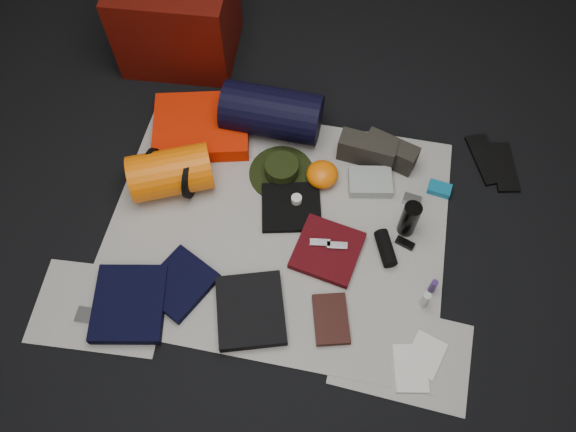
% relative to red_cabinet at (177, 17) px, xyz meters
% --- Properties ---
extents(floor, '(4.50, 4.50, 0.02)m').
position_rel_red_cabinet_xyz_m(floor, '(0.76, -1.03, -0.26)').
color(floor, black).
rests_on(floor, ground).
extents(newspaper_mat, '(1.60, 1.30, 0.01)m').
position_rel_red_cabinet_xyz_m(newspaper_mat, '(0.76, -1.03, -0.25)').
color(newspaper_mat, beige).
rests_on(newspaper_mat, floor).
extents(newspaper_sheet_front_left, '(0.61, 0.44, 0.00)m').
position_rel_red_cabinet_xyz_m(newspaper_sheet_front_left, '(0.06, -1.58, -0.25)').
color(newspaper_sheet_front_left, beige).
rests_on(newspaper_sheet_front_left, floor).
extents(newspaper_sheet_front_right, '(0.60, 0.43, 0.00)m').
position_rel_red_cabinet_xyz_m(newspaper_sheet_front_right, '(1.41, -1.53, -0.25)').
color(newspaper_sheet_front_right, beige).
rests_on(newspaper_sheet_front_right, floor).
extents(red_cabinet, '(0.64, 0.55, 0.50)m').
position_rel_red_cabinet_xyz_m(red_cabinet, '(0.00, 0.00, 0.00)').
color(red_cabinet, '#510B05').
rests_on(red_cabinet, floor).
extents(sleeping_pad, '(0.57, 0.50, 0.09)m').
position_rel_red_cabinet_xyz_m(sleeping_pad, '(0.26, -0.55, -0.20)').
color(sleeping_pad, '#F02102').
rests_on(sleeping_pad, newspaper_mat).
extents(stuff_sack, '(0.45, 0.37, 0.23)m').
position_rel_red_cabinet_xyz_m(stuff_sack, '(0.21, -0.90, -0.13)').
color(stuff_sack, '#FC6604').
rests_on(stuff_sack, newspaper_mat).
extents(sack_strap_left, '(0.02, 0.22, 0.22)m').
position_rel_red_cabinet_xyz_m(sack_strap_left, '(0.11, -0.90, -0.14)').
color(sack_strap_left, black).
rests_on(sack_strap_left, newspaper_mat).
extents(sack_strap_right, '(0.03, 0.22, 0.22)m').
position_rel_red_cabinet_xyz_m(sack_strap_right, '(0.31, -0.90, -0.14)').
color(sack_strap_right, black).
rests_on(sack_strap_right, newspaper_mat).
extents(navy_duffel, '(0.51, 0.27, 0.26)m').
position_rel_red_cabinet_xyz_m(navy_duffel, '(0.62, -0.46, -0.11)').
color(navy_duffel, black).
rests_on(navy_duffel, newspaper_mat).
extents(boonie_brim, '(0.43, 0.43, 0.01)m').
position_rel_red_cabinet_xyz_m(boonie_brim, '(0.72, -0.73, -0.24)').
color(boonie_brim, black).
rests_on(boonie_brim, newspaper_mat).
extents(boonie_crown, '(0.17, 0.17, 0.07)m').
position_rel_red_cabinet_xyz_m(boonie_crown, '(0.72, -0.73, -0.20)').
color(boonie_crown, black).
rests_on(boonie_crown, boonie_brim).
extents(hiking_boot_left, '(0.30, 0.14, 0.14)m').
position_rel_red_cabinet_xyz_m(hiking_boot_left, '(1.13, -0.55, -0.17)').
color(hiking_boot_left, '#2B2822').
rests_on(hiking_boot_left, newspaper_mat).
extents(hiking_boot_right, '(0.29, 0.18, 0.14)m').
position_rel_red_cabinet_xyz_m(hiking_boot_right, '(1.25, -0.54, -0.18)').
color(hiking_boot_right, '#2B2822').
rests_on(hiking_boot_right, newspaper_mat).
extents(flip_flop_left, '(0.22, 0.33, 0.02)m').
position_rel_red_cabinet_xyz_m(flip_flop_left, '(1.74, -0.44, -0.24)').
color(flip_flop_left, black).
rests_on(flip_flop_left, floor).
extents(flip_flop_right, '(0.17, 0.31, 0.02)m').
position_rel_red_cabinet_xyz_m(flip_flop_right, '(1.83, -0.47, -0.24)').
color(flip_flop_right, black).
rests_on(flip_flop_right, floor).
extents(trousers_navy_a, '(0.37, 0.41, 0.06)m').
position_rel_red_cabinet_xyz_m(trousers_navy_a, '(0.20, -1.55, -0.22)').
color(trousers_navy_a, black).
rests_on(trousers_navy_a, newspaper_mat).
extents(trousers_navy_b, '(0.35, 0.37, 0.04)m').
position_rel_red_cabinet_xyz_m(trousers_navy_b, '(0.39, -1.41, -0.22)').
color(trousers_navy_b, black).
rests_on(trousers_navy_b, newspaper_mat).
extents(trousers_charcoal, '(0.38, 0.41, 0.05)m').
position_rel_red_cabinet_xyz_m(trousers_charcoal, '(0.74, -1.47, -0.22)').
color(trousers_charcoal, black).
rests_on(trousers_charcoal, newspaper_mat).
extents(black_tshirt, '(0.34, 0.32, 0.03)m').
position_rel_red_cabinet_xyz_m(black_tshirt, '(0.81, -0.92, -0.23)').
color(black_tshirt, black).
rests_on(black_tshirt, newspaper_mat).
extents(red_shirt, '(0.34, 0.34, 0.04)m').
position_rel_red_cabinet_xyz_m(red_shirt, '(1.02, -1.12, -0.23)').
color(red_shirt, '#49070D').
rests_on(red_shirt, newspaper_mat).
extents(orange_stuff_sack, '(0.17, 0.17, 0.10)m').
position_rel_red_cabinet_xyz_m(orange_stuff_sack, '(0.93, -0.73, -0.19)').
color(orange_stuff_sack, '#FC6604').
rests_on(orange_stuff_sack, newspaper_mat).
extents(first_aid_pouch, '(0.24, 0.19, 0.05)m').
position_rel_red_cabinet_xyz_m(first_aid_pouch, '(1.17, -0.71, -0.22)').
color(first_aid_pouch, '#959D95').
rests_on(first_aid_pouch, newspaper_mat).
extents(water_bottle, '(0.09, 0.09, 0.21)m').
position_rel_red_cabinet_xyz_m(water_bottle, '(1.37, -0.92, -0.14)').
color(water_bottle, black).
rests_on(water_bottle, newspaper_mat).
extents(speaker, '(0.13, 0.19, 0.07)m').
position_rel_red_cabinet_xyz_m(speaker, '(1.29, -1.06, -0.21)').
color(speaker, black).
rests_on(speaker, newspaper_mat).
extents(compact_camera, '(0.09, 0.07, 0.03)m').
position_rel_red_cabinet_xyz_m(compact_camera, '(1.38, -0.77, -0.23)').
color(compact_camera, '#A9A8AD').
rests_on(compact_camera, newspaper_mat).
extents(cyan_case, '(0.12, 0.09, 0.04)m').
position_rel_red_cabinet_xyz_m(cyan_case, '(1.51, -0.67, -0.23)').
color(cyan_case, '#0E6990').
rests_on(cyan_case, newspaper_mat).
extents(toiletry_purple, '(0.04, 0.04, 0.09)m').
position_rel_red_cabinet_xyz_m(toiletry_purple, '(1.51, -1.21, -0.20)').
color(toiletry_purple, '#3C2068').
rests_on(toiletry_purple, newspaper_mat).
extents(toiletry_clear, '(0.04, 0.04, 0.10)m').
position_rel_red_cabinet_xyz_m(toiletry_clear, '(1.48, -1.29, -0.19)').
color(toiletry_clear, '#B3B8B3').
rests_on(toiletry_clear, newspaper_mat).
extents(paperback_book, '(0.20, 0.26, 0.03)m').
position_rel_red_cabinet_xyz_m(paperback_book, '(1.09, -1.44, -0.23)').
color(paperback_book, black).
rests_on(paperback_book, newspaper_mat).
extents(map_booklet, '(0.17, 0.23, 0.01)m').
position_rel_red_cabinet_xyz_m(map_booklet, '(1.46, -1.58, -0.24)').
color(map_booklet, silver).
rests_on(map_booklet, newspaper_mat).
extents(map_printout, '(0.19, 0.21, 0.01)m').
position_rel_red_cabinet_xyz_m(map_printout, '(1.51, -1.52, -0.24)').
color(map_printout, silver).
rests_on(map_printout, newspaper_mat).
extents(sunglasses, '(0.10, 0.06, 0.02)m').
position_rel_red_cabinet_xyz_m(sunglasses, '(1.38, -1.00, -0.23)').
color(sunglasses, black).
rests_on(sunglasses, newspaper_mat).
extents(key_cluster, '(0.07, 0.07, 0.01)m').
position_rel_red_cabinet_xyz_m(key_cluster, '(0.01, -1.63, -0.24)').
color(key_cluster, '#A9A8AD').
rests_on(key_cluster, newspaper_mat).
extents(tape_roll, '(0.05, 0.05, 0.04)m').
position_rel_red_cabinet_xyz_m(tape_roll, '(0.83, -0.89, -0.20)').
color(tape_roll, silver).
rests_on(tape_roll, black_tshirt).
extents(energy_bar_a, '(0.10, 0.05, 0.01)m').
position_rel_red_cabinet_xyz_m(energy_bar_a, '(0.98, -1.10, -0.20)').
color(energy_bar_a, '#A9A8AD').
rests_on(energy_bar_a, red_shirt).
extents(energy_bar_b, '(0.10, 0.05, 0.01)m').
position_rel_red_cabinet_xyz_m(energy_bar_b, '(1.06, -1.10, -0.20)').
color(energy_bar_b, '#A9A8AD').
rests_on(energy_bar_b, red_shirt).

